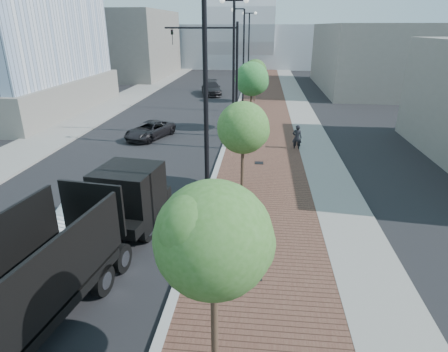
# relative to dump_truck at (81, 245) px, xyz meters

# --- Properties ---
(sidewalk) EXTENTS (7.00, 140.00, 0.12)m
(sidewalk) POSITION_rel_dump_truck_xyz_m (6.57, 32.56, -1.24)
(sidewalk) COLOR #4C2D23
(sidewalk) RESTS_ON ground
(concrete_strip) EXTENTS (2.40, 140.00, 0.13)m
(concrete_strip) POSITION_rel_dump_truck_xyz_m (9.27, 32.56, -1.23)
(concrete_strip) COLOR slate
(concrete_strip) RESTS_ON ground
(curb) EXTENTS (0.30, 140.00, 0.14)m
(curb) POSITION_rel_dump_truck_xyz_m (3.07, 32.56, -1.23)
(curb) COLOR gray
(curb) RESTS_ON ground
(west_sidewalk) EXTENTS (4.00, 140.00, 0.12)m
(west_sidewalk) POSITION_rel_dump_truck_xyz_m (-9.93, 32.56, -1.24)
(west_sidewalk) COLOR slate
(west_sidewalk) RESTS_ON ground
(dump_truck) EXTENTS (4.00, 13.49, 3.08)m
(dump_truck) POSITION_rel_dump_truck_xyz_m (0.00, 0.00, 0.00)
(dump_truck) COLOR black
(dump_truck) RESTS_ON ground
(white_sedan) EXTENTS (2.79, 5.31, 1.67)m
(white_sedan) POSITION_rel_dump_truck_xyz_m (-1.00, 2.94, -0.46)
(white_sedan) COLOR white
(white_sedan) RESTS_ON ground
(dark_car_mid) EXTENTS (3.41, 4.76, 1.21)m
(dark_car_mid) POSITION_rel_dump_truck_xyz_m (-2.62, 16.59, -0.69)
(dark_car_mid) COLOR black
(dark_car_mid) RESTS_ON ground
(dark_car_far) EXTENTS (3.18, 5.66, 1.55)m
(dark_car_far) POSITION_rel_dump_truck_xyz_m (-0.62, 35.90, -0.52)
(dark_car_far) COLOR black
(dark_car_far) RESTS_ON ground
(pedestrian) EXTENTS (0.69, 0.52, 1.72)m
(pedestrian) POSITION_rel_dump_truck_xyz_m (7.90, 14.70, -0.44)
(pedestrian) COLOR black
(pedestrian) RESTS_ON ground
(streetlight_1) EXTENTS (1.44, 0.56, 9.21)m
(streetlight_1) POSITION_rel_dump_truck_xyz_m (3.56, 2.56, 3.05)
(streetlight_1) COLOR black
(streetlight_1) RESTS_ON ground
(streetlight_2) EXTENTS (1.72, 0.56, 9.28)m
(streetlight_2) POSITION_rel_dump_truck_xyz_m (3.67, 14.56, 3.52)
(streetlight_2) COLOR black
(streetlight_2) RESTS_ON ground
(streetlight_3) EXTENTS (1.44, 0.56, 9.21)m
(streetlight_3) POSITION_rel_dump_truck_xyz_m (3.56, 26.56, 3.05)
(streetlight_3) COLOR black
(streetlight_3) RESTS_ON ground
(streetlight_4) EXTENTS (1.72, 0.56, 9.28)m
(streetlight_4) POSITION_rel_dump_truck_xyz_m (3.67, 38.56, 3.52)
(streetlight_4) COLOR black
(streetlight_4) RESTS_ON ground
(traffic_mast) EXTENTS (5.09, 0.20, 8.00)m
(traffic_mast) POSITION_rel_dump_truck_xyz_m (2.77, 17.56, 3.69)
(traffic_mast) COLOR black
(traffic_mast) RESTS_ON ground
(tree_0) EXTENTS (2.40, 2.35, 5.05)m
(tree_0) POSITION_rel_dump_truck_xyz_m (4.72, -3.42, 2.56)
(tree_0) COLOR #382619
(tree_0) RESTS_ON ground
(tree_1) EXTENTS (2.50, 2.47, 4.51)m
(tree_1) POSITION_rel_dump_truck_xyz_m (4.72, 7.58, 1.97)
(tree_1) COLOR #382619
(tree_1) RESTS_ON ground
(tree_2) EXTENTS (2.57, 2.55, 5.26)m
(tree_2) POSITION_rel_dump_truck_xyz_m (4.72, 19.58, 2.67)
(tree_2) COLOR #382619
(tree_2) RESTS_ON ground
(tree_3) EXTENTS (2.46, 2.43, 4.51)m
(tree_3) POSITION_rel_dump_truck_xyz_m (4.72, 31.58, 1.98)
(tree_3) COLOR #382619
(tree_3) RESTS_ON ground
(convention_center) EXTENTS (50.00, 30.00, 50.00)m
(convention_center) POSITION_rel_dump_truck_xyz_m (1.07, 77.56, 4.71)
(convention_center) COLOR #B0B3BA
(convention_center) RESTS_ON ground
(commercial_block_nw) EXTENTS (14.00, 20.00, 10.00)m
(commercial_block_nw) POSITION_rel_dump_truck_xyz_m (-16.93, 52.56, 3.70)
(commercial_block_nw) COLOR #64605A
(commercial_block_nw) RESTS_ON ground
(commercial_block_ne) EXTENTS (12.00, 22.00, 8.00)m
(commercial_block_ne) POSITION_rel_dump_truck_xyz_m (19.07, 42.56, 2.70)
(commercial_block_ne) COLOR #67635C
(commercial_block_ne) RESTS_ON ground
(utility_cover_1) EXTENTS (0.50, 0.50, 0.02)m
(utility_cover_1) POSITION_rel_dump_truck_xyz_m (5.47, 0.56, -1.17)
(utility_cover_1) COLOR black
(utility_cover_1) RESTS_ON sidewalk
(utility_cover_2) EXTENTS (0.50, 0.50, 0.02)m
(utility_cover_2) POSITION_rel_dump_truck_xyz_m (5.47, 11.56, -1.17)
(utility_cover_2) COLOR black
(utility_cover_2) RESTS_ON sidewalk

